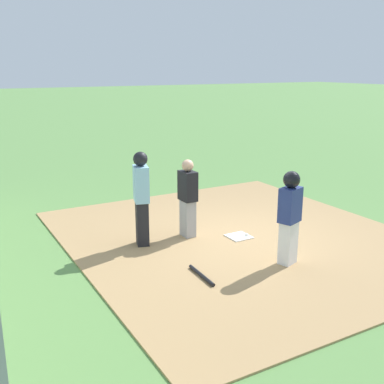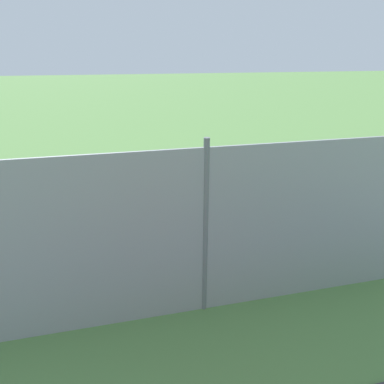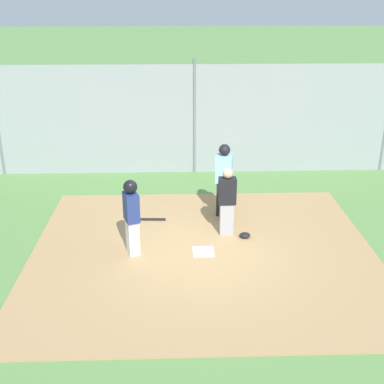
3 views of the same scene
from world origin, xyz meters
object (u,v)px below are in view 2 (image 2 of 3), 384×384
object	(u,v)px
catcher	(150,189)
umpire	(153,198)
home_plate	(165,200)
baseball_bat	(214,217)
runner	(208,171)
catcher_mask	(137,209)
baseball	(166,197)

from	to	relation	value
catcher	umpire	bearing A→B (deg)	178.44
home_plate	umpire	size ratio (longest dim) A/B	0.24
baseball_bat	umpire	bearing A→B (deg)	10.43
runner	catcher_mask	bearing A→B (deg)	-5.38
umpire	catcher_mask	size ratio (longest dim) A/B	7.48
home_plate	catcher_mask	distance (m)	1.14
runner	catcher	bearing A→B (deg)	3.05
catcher	baseball	bearing A→B (deg)	-32.79
home_plate	catcher_mask	xyz separation A→B (m)	(-0.96, -0.62, 0.05)
baseball_bat	baseball	size ratio (longest dim) A/B	10.76
baseball_bat	catcher_mask	bearing A→B (deg)	-21.36
umpire	runner	world-z (taller)	umpire
catcher	runner	distance (m)	2.20
baseball_bat	baseball	bearing A→B (deg)	-53.81
runner	baseball	xyz separation A→B (m)	(-1.40, 0.15, -0.89)
home_plate	catcher_mask	world-z (taller)	catcher_mask
baseball_bat	baseball	xyz separation A→B (m)	(-1.15, 1.73, 0.01)
umpire	baseball	size ratio (longest dim) A/B	24.27
catcher	home_plate	bearing A→B (deg)	-34.15
baseball_bat	catcher_mask	size ratio (longest dim) A/B	3.32
home_plate	baseball	size ratio (longest dim) A/B	5.95
catcher	runner	world-z (taller)	runner
runner	catcher_mask	xyz separation A→B (m)	(-2.42, -0.61, -0.87)
umpire	baseball_bat	bearing A→B (deg)	-66.22
catcher_mask	baseball_bat	bearing A→B (deg)	-23.96
catcher	runner	xyz separation A→B (m)	(2.03, 0.84, 0.12)
catcher	baseball	xyz separation A→B (m)	(0.63, 1.00, -0.77)
home_plate	umpire	bearing A→B (deg)	-107.61
umpire	runner	xyz separation A→B (m)	(2.04, 1.82, -0.02)
baseball	runner	bearing A→B (deg)	-6.27
catcher	umpire	distance (m)	0.99
home_plate	umpire	distance (m)	2.14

